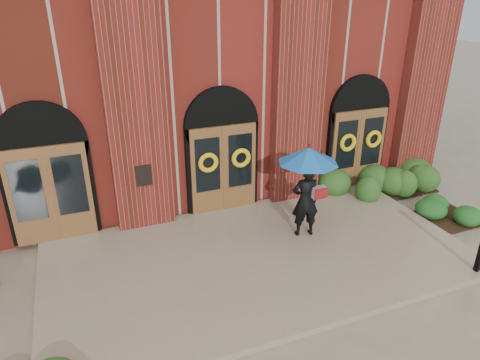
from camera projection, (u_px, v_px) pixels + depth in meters
ground at (263, 263)px, 10.26m from camera, size 90.00×90.00×0.00m
landing at (260, 257)px, 10.35m from camera, size 10.00×5.30×0.15m
church_building at (169, 61)px, 16.29m from camera, size 16.20×12.53×7.00m
man_with_umbrella at (307, 175)px, 10.51m from camera, size 1.75×1.75×2.39m
hedge_wall_right at (382, 180)px, 13.71m from camera, size 3.19×1.28×0.82m
hedge_front_right at (449, 211)px, 12.11m from camera, size 1.42×1.21×0.50m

